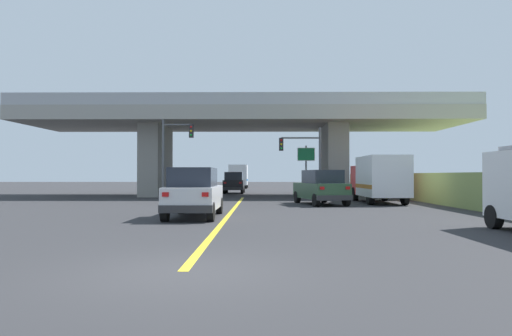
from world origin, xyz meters
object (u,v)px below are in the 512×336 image
(sedan_oncoming, at_px, (234,183))
(box_truck, at_px, (379,178))
(semi_truck_distant, at_px, (239,176))
(suv_lead, at_px, (194,193))
(traffic_signal_nearside, at_px, (306,154))
(highway_sign, at_px, (306,160))
(suv_crossing, at_px, (321,187))
(traffic_signal_farside, at_px, (173,147))

(sedan_oncoming, bearing_deg, box_truck, -56.90)
(box_truck, distance_m, semi_truck_distant, 33.93)
(suv_lead, bearing_deg, sedan_oncoming, 89.67)
(sedan_oncoming, xyz_separation_m, traffic_signal_nearside, (5.89, -9.58, 2.31))
(sedan_oncoming, bearing_deg, semi_truck_distant, 91.27)
(suv_lead, distance_m, traffic_signal_nearside, 16.90)
(highway_sign, relative_size, semi_truck_distant, 0.58)
(suv_lead, distance_m, highway_sign, 18.32)
(suv_crossing, distance_m, traffic_signal_nearside, 7.61)
(suv_lead, relative_size, traffic_signal_nearside, 0.88)
(sedan_oncoming, xyz_separation_m, semi_truck_distant, (-0.38, 17.14, 0.60))
(suv_lead, bearing_deg, suv_crossing, 53.31)
(suv_crossing, xyz_separation_m, traffic_signal_farside, (-10.00, 6.62, 2.80))
(traffic_signal_nearside, height_order, highway_sign, traffic_signal_nearside)
(highway_sign, distance_m, semi_truck_distant, 26.04)
(highway_sign, height_order, semi_truck_distant, highway_sign)
(sedan_oncoming, relative_size, highway_sign, 1.08)
(traffic_signal_nearside, distance_m, traffic_signal_farside, 9.84)
(box_truck, xyz_separation_m, traffic_signal_nearside, (-4.01, 5.62, 1.79))
(traffic_signal_farside, bearing_deg, suv_lead, -75.88)
(sedan_oncoming, height_order, traffic_signal_farside, traffic_signal_farside)
(suv_crossing, relative_size, traffic_signal_farside, 0.82)
(box_truck, height_order, traffic_signal_farside, traffic_signal_farside)
(sedan_oncoming, distance_m, traffic_signal_nearside, 11.48)
(suv_lead, xyz_separation_m, suv_crossing, (6.23, 8.36, 0.00))
(suv_lead, distance_m, semi_truck_distant, 42.34)
(traffic_signal_nearside, bearing_deg, suv_lead, -111.14)
(traffic_signal_farside, height_order, highway_sign, traffic_signal_farside)
(box_truck, xyz_separation_m, sedan_oncoming, (-9.90, 15.19, -0.52))
(suv_crossing, height_order, sedan_oncoming, same)
(traffic_signal_farside, bearing_deg, semi_truck_distant, 82.63)
(suv_crossing, bearing_deg, sedan_oncoming, 97.53)
(semi_truck_distant, bearing_deg, traffic_signal_nearside, -76.78)
(sedan_oncoming, relative_size, traffic_signal_farside, 0.71)
(suv_lead, xyz_separation_m, traffic_signal_nearside, (6.04, 15.62, 2.30))
(traffic_signal_farside, xyz_separation_m, highway_sign, (9.99, 2.15, -0.93))
(traffic_signal_nearside, bearing_deg, traffic_signal_farside, -176.31)
(sedan_oncoming, bearing_deg, suv_crossing, -70.12)
(box_truck, bearing_deg, highway_sign, 118.26)
(box_truck, bearing_deg, traffic_signal_nearside, 125.52)
(box_truck, height_order, traffic_signal_nearside, traffic_signal_nearside)
(suv_crossing, relative_size, semi_truck_distant, 0.72)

